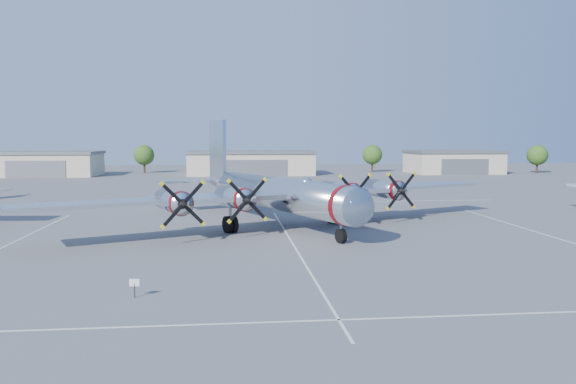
{
  "coord_description": "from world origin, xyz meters",
  "views": [
    {
      "loc": [
        -4.9,
        -46.44,
        8.23
      ],
      "look_at": [
        0.59,
        5.76,
        3.2
      ],
      "focal_mm": 35.0,
      "sensor_mm": 36.0,
      "label": 1
    }
  ],
  "objects": [
    {
      "name": "main_bomber_b29",
      "position": [
        -0.67,
        6.4,
        0.0
      ],
      "size": [
        55.52,
        48.07,
        10.3
      ],
      "primitive_type": null,
      "rotation": [
        0.0,
        0.0,
        0.42
      ],
      "color": "silver",
      "rests_on": "ground"
    },
    {
      "name": "info_placard",
      "position": [
        -9.83,
        -17.39,
        0.7
      ],
      "size": [
        0.52,
        0.09,
        1.0
      ],
      "rotation": [
        0.0,
        0.0,
        -0.11
      ],
      "color": "black",
      "rests_on": "ground"
    },
    {
      "name": "tree_far_east",
      "position": [
        68.0,
        80.0,
        4.22
      ],
      "size": [
        4.8,
        4.8,
        6.64
      ],
      "color": "#382619",
      "rests_on": "ground"
    },
    {
      "name": "hangar_east",
      "position": [
        48.0,
        81.96,
        2.71
      ],
      "size": [
        20.6,
        14.6,
        5.4
      ],
      "color": "#C0B398",
      "rests_on": "ground"
    },
    {
      "name": "parking_lines",
      "position": [
        0.0,
        -1.75,
        0.01
      ],
      "size": [
        60.0,
        50.08,
        0.01
      ],
      "color": "silver",
      "rests_on": "ground"
    },
    {
      "name": "ground",
      "position": [
        0.0,
        0.0,
        0.0
      ],
      "size": [
        260.0,
        260.0,
        0.0
      ],
      "primitive_type": "plane",
      "color": "#4F4F51",
      "rests_on": "ground"
    },
    {
      "name": "tree_east",
      "position": [
        30.0,
        88.0,
        4.22
      ],
      "size": [
        4.8,
        4.8,
        6.64
      ],
      "color": "#382619",
      "rests_on": "ground"
    },
    {
      "name": "hangar_center",
      "position": [
        0.0,
        81.96,
        2.71
      ],
      "size": [
        28.6,
        14.6,
        5.4
      ],
      "color": "#C0B398",
      "rests_on": "ground"
    },
    {
      "name": "hangar_west",
      "position": [
        -45.0,
        81.96,
        2.71
      ],
      "size": [
        22.6,
        14.6,
        5.4
      ],
      "color": "#C0B398",
      "rests_on": "ground"
    },
    {
      "name": "tree_west",
      "position": [
        -25.0,
        90.0,
        4.22
      ],
      "size": [
        4.8,
        4.8,
        6.64
      ],
      "color": "#382619",
      "rests_on": "ground"
    }
  ]
}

